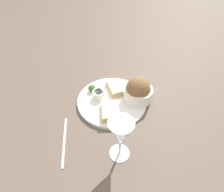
{
  "coord_description": "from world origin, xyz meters",
  "views": [
    {
      "loc": [
        0.52,
        -0.03,
        0.54
      ],
      "look_at": [
        0.0,
        0.0,
        0.03
      ],
      "focal_mm": 28.0,
      "sensor_mm": 36.0,
      "label": 1
    }
  ],
  "objects_px": {
    "cheese_toast_far": "(115,88)",
    "fork": "(64,141)",
    "cheese_toast_near": "(109,111)",
    "wine_glass": "(121,134)",
    "salad_bowl": "(138,90)",
    "sauce_ramekin": "(99,94)"
  },
  "relations": [
    {
      "from": "cheese_toast_near",
      "to": "wine_glass",
      "type": "xyz_separation_m",
      "value": [
        0.16,
        0.03,
        0.09
      ]
    },
    {
      "from": "salad_bowl",
      "to": "cheese_toast_far",
      "type": "distance_m",
      "value": 0.11
    },
    {
      "from": "cheese_toast_near",
      "to": "cheese_toast_far",
      "type": "relative_size",
      "value": 0.89
    },
    {
      "from": "cheese_toast_near",
      "to": "wine_glass",
      "type": "distance_m",
      "value": 0.19
    },
    {
      "from": "fork",
      "to": "salad_bowl",
      "type": "bearing_deg",
      "value": 123.27
    },
    {
      "from": "salad_bowl",
      "to": "wine_glass",
      "type": "xyz_separation_m",
      "value": [
        0.24,
        -0.09,
        0.05
      ]
    },
    {
      "from": "cheese_toast_near",
      "to": "cheese_toast_far",
      "type": "bearing_deg",
      "value": 166.33
    },
    {
      "from": "cheese_toast_far",
      "to": "sauce_ramekin",
      "type": "bearing_deg",
      "value": -60.38
    },
    {
      "from": "salad_bowl",
      "to": "cheese_toast_far",
      "type": "relative_size",
      "value": 1.07
    },
    {
      "from": "cheese_toast_near",
      "to": "cheese_toast_far",
      "type": "height_order",
      "value": "same"
    },
    {
      "from": "sauce_ramekin",
      "to": "cheese_toast_far",
      "type": "bearing_deg",
      "value": 119.62
    },
    {
      "from": "salad_bowl",
      "to": "cheese_toast_near",
      "type": "distance_m",
      "value": 0.15
    },
    {
      "from": "cheese_toast_far",
      "to": "fork",
      "type": "bearing_deg",
      "value": -38.87
    },
    {
      "from": "salad_bowl",
      "to": "sauce_ramekin",
      "type": "distance_m",
      "value": 0.16
    },
    {
      "from": "cheese_toast_near",
      "to": "sauce_ramekin",
      "type": "bearing_deg",
      "value": -156.43
    },
    {
      "from": "cheese_toast_far",
      "to": "fork",
      "type": "height_order",
      "value": "cheese_toast_far"
    },
    {
      "from": "sauce_ramekin",
      "to": "cheese_toast_far",
      "type": "distance_m",
      "value": 0.08
    },
    {
      "from": "cheese_toast_far",
      "to": "salad_bowl",
      "type": "bearing_deg",
      "value": 57.75
    },
    {
      "from": "salad_bowl",
      "to": "sauce_ramekin",
      "type": "xyz_separation_m",
      "value": [
        -0.01,
        -0.16,
        -0.02
      ]
    },
    {
      "from": "salad_bowl",
      "to": "cheese_toast_near",
      "type": "relative_size",
      "value": 1.2
    },
    {
      "from": "sauce_ramekin",
      "to": "cheese_toast_near",
      "type": "bearing_deg",
      "value": 23.57
    },
    {
      "from": "cheese_toast_near",
      "to": "wine_glass",
      "type": "relative_size",
      "value": 0.6
    }
  ]
}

